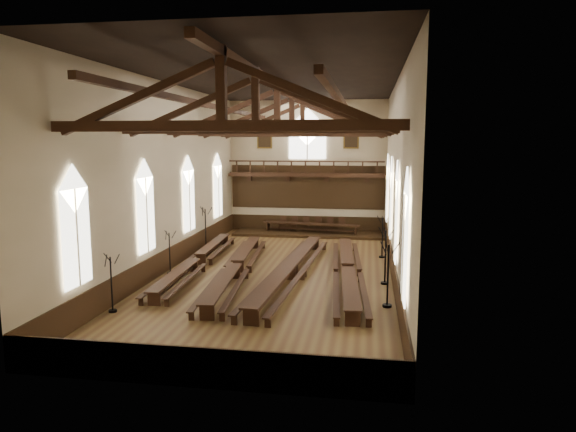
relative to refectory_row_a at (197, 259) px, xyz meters
name	(u,v)px	position (x,y,z in m)	size (l,w,h in m)	color
ground	(278,273)	(4.58, -0.33, -0.50)	(26.00, 26.00, 0.00)	brown
room_walls	(277,150)	(4.58, -0.33, 5.96)	(26.00, 26.00, 26.00)	beige
wainscot_band	(278,262)	(4.58, -0.33, 0.10)	(12.00, 26.00, 1.20)	#372010
side_windows	(277,203)	(4.58, -0.33, 3.24)	(11.85, 19.80, 4.50)	white
end_window	(307,137)	(4.58, 12.57, 6.72)	(2.80, 0.12, 3.80)	silver
minstrels_gallery	(307,181)	(4.58, 12.33, 3.41)	(11.80, 1.24, 3.70)	#361A11
portraits	(307,139)	(4.58, 12.57, 6.60)	(7.75, 0.09, 1.45)	brown
roof_trusses	(277,115)	(4.58, -0.33, 7.72)	(11.70, 25.70, 2.80)	#361A11
refectory_row_a	(197,259)	(0.00, 0.00, 0.00)	(1.73, 13.85, 0.68)	#361A11
refectory_row_b	(236,265)	(2.53, -1.19, 0.04)	(2.08, 14.35, 0.73)	#361A11
refectory_row_c	(291,267)	(5.44, -1.22, 0.08)	(2.07, 14.93, 0.80)	#361A11
refectory_row_d	(348,269)	(8.29, -0.96, 0.03)	(1.94, 14.30, 0.73)	#361A11
dais	(311,234)	(5.06, 11.07, -0.40)	(11.40, 2.92, 0.19)	#372010
high_table	(311,225)	(5.06, 11.07, 0.27)	(7.31, 1.72, 0.68)	#361A11
high_chairs	(312,223)	(5.06, 11.79, 0.29)	(5.02, 0.53, 1.09)	#361A11
candelabrum_left_near	(112,294)	(-0.97, -7.60, 0.24)	(0.73, 0.71, 2.44)	black
candelabrum_left_mid	(170,261)	(-0.97, -1.42, 0.21)	(0.68, 0.69, 2.33)	black
candelabrum_left_far	(206,237)	(-0.97, 4.60, 0.36)	(0.83, 0.83, 2.82)	black
candelabrum_right_near	(388,287)	(10.13, -5.19, 0.36)	(0.84, 0.84, 2.83)	black
candelabrum_right_mid	(385,267)	(10.13, -1.65, 0.36)	(0.85, 0.82, 2.83)	black
candelabrum_right_far	(382,245)	(10.13, 4.20, 0.28)	(0.77, 0.72, 2.55)	black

